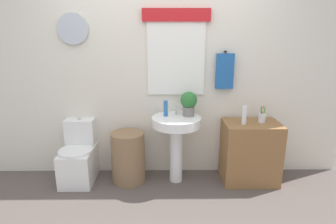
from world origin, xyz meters
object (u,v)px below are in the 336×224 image
(toilet, at_px, (79,158))
(laundry_hamper, at_px, (128,157))
(pedestal_sink, at_px, (176,132))
(wooden_cabinet, at_px, (250,152))
(toothbrush_cup, at_px, (262,118))
(soap_bottle, at_px, (166,108))
(lotion_bottle, at_px, (244,115))
(potted_plant, at_px, (189,103))

(toilet, bearing_deg, laundry_hamper, -3.17)
(pedestal_sink, bearing_deg, wooden_cabinet, 0.00)
(toothbrush_cup, bearing_deg, pedestal_sink, -178.83)
(wooden_cabinet, bearing_deg, soap_bottle, 177.08)
(laundry_hamper, distance_m, wooden_cabinet, 1.42)
(toilet, bearing_deg, toothbrush_cup, -0.34)
(toilet, distance_m, pedestal_sink, 1.19)
(laundry_hamper, distance_m, toothbrush_cup, 1.60)
(laundry_hamper, relative_size, lotion_bottle, 2.89)
(laundry_hamper, bearing_deg, lotion_bottle, -1.75)
(potted_plant, height_order, toothbrush_cup, potted_plant)
(pedestal_sink, bearing_deg, toothbrush_cup, 1.17)
(toilet, relative_size, pedestal_sink, 0.93)
(laundry_hamper, height_order, lotion_bottle, lotion_bottle)
(wooden_cabinet, bearing_deg, pedestal_sink, 180.00)
(potted_plant, bearing_deg, toilet, -178.76)
(lotion_bottle, bearing_deg, toilet, 177.81)
(soap_bottle, bearing_deg, laundry_hamper, -173.47)
(toilet, bearing_deg, lotion_bottle, -2.19)
(soap_bottle, bearing_deg, toothbrush_cup, -1.58)
(laundry_hamper, bearing_deg, soap_bottle, 6.53)
(laundry_hamper, bearing_deg, toothbrush_cup, 0.75)
(wooden_cabinet, relative_size, potted_plant, 2.58)
(pedestal_sink, height_order, potted_plant, potted_plant)
(pedestal_sink, relative_size, lotion_bottle, 3.78)
(soap_bottle, bearing_deg, potted_plant, 2.20)
(wooden_cabinet, xyz_separation_m, soap_bottle, (-0.98, 0.05, 0.52))
(laundry_hamper, relative_size, wooden_cabinet, 0.84)
(laundry_hamper, xyz_separation_m, wooden_cabinet, (1.42, 0.00, 0.06))
(laundry_hamper, distance_m, pedestal_sink, 0.63)
(toilet, bearing_deg, pedestal_sink, -1.62)
(potted_plant, relative_size, toothbrush_cup, 1.50)
(soap_bottle, xyz_separation_m, toothbrush_cup, (1.09, -0.03, -0.11))
(potted_plant, bearing_deg, laundry_hamper, -175.08)
(pedestal_sink, relative_size, toothbrush_cup, 4.24)
(soap_bottle, bearing_deg, wooden_cabinet, -2.92)
(toilet, height_order, soap_bottle, soap_bottle)
(pedestal_sink, bearing_deg, toilet, 178.38)
(laundry_hamper, bearing_deg, pedestal_sink, 0.00)
(pedestal_sink, xyz_separation_m, wooden_cabinet, (0.86, 0.00, -0.25))
(wooden_cabinet, distance_m, lotion_bottle, 0.48)
(toilet, distance_m, laundry_hamper, 0.59)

